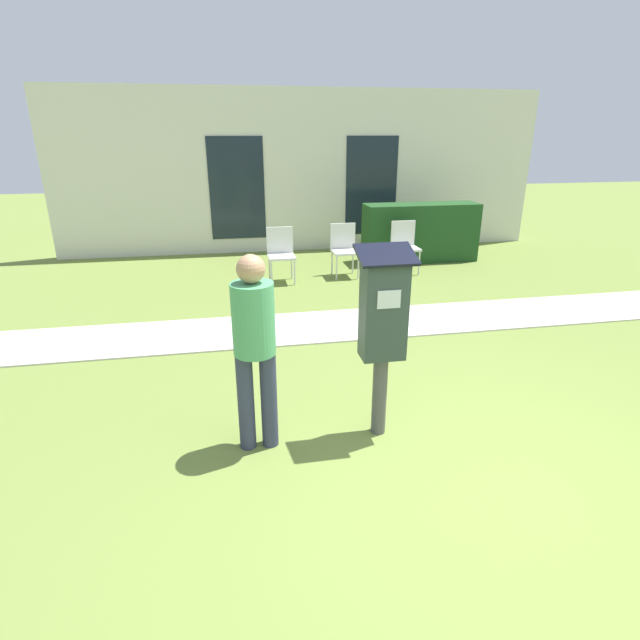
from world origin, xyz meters
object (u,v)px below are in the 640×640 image
person_standing (254,340)px  outdoor_chair_right (404,243)px  outdoor_chair_middle (344,246)px  outdoor_chair_left (281,250)px  parking_meter (383,319)px

person_standing → outdoor_chair_right: size_ratio=1.76×
outdoor_chair_middle → outdoor_chair_right: bearing=21.9°
person_standing → outdoor_chair_middle: 5.20m
outdoor_chair_middle → outdoor_chair_right: 1.12m
person_standing → outdoor_chair_middle: bearing=94.5°
outdoor_chair_left → outdoor_chair_right: size_ratio=1.00×
parking_meter → outdoor_chair_left: parking_meter is taller
outdoor_chair_middle → person_standing: bearing=-91.6°
parking_meter → outdoor_chair_left: (-0.29, 4.69, -0.49)m
person_standing → outdoor_chair_left: size_ratio=1.76×
parking_meter → outdoor_chair_left: size_ratio=1.77×
parking_meter → person_standing: 1.00m
outdoor_chair_left → outdoor_chair_middle: size_ratio=1.00×
parking_meter → person_standing: size_ratio=1.01×
parking_meter → outdoor_chair_right: bearing=68.3°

